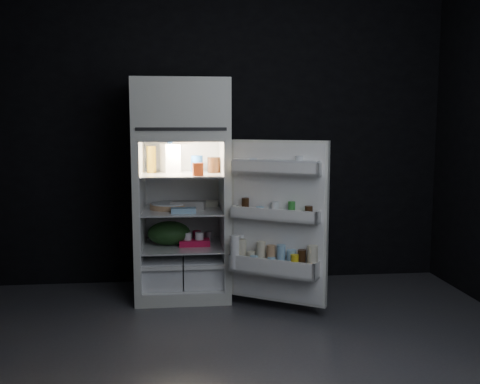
{
  "coord_description": "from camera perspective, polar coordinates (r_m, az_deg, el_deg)",
  "views": [
    {
      "loc": [
        -0.37,
        -3.12,
        1.41
      ],
      "look_at": [
        0.07,
        1.0,
        0.9
      ],
      "focal_mm": 40.0,
      "sensor_mm": 36.0,
      "label": 1
    }
  ],
  "objects": [
    {
      "name": "egg_carton",
      "position": [
        4.44,
        -5.55,
        -1.42
      ],
      "size": [
        0.29,
        0.16,
        0.07
      ],
      "primitive_type": "cube",
      "rotation": [
        0.0,
        0.0,
        -0.2
      ],
      "color": "gray",
      "rests_on": "refrigerator"
    },
    {
      "name": "wall_back",
      "position": [
        4.83,
        -1.74,
        6.31
      ],
      "size": [
        4.0,
        0.0,
        2.7
      ],
      "primitive_type": "cube",
      "color": "black",
      "rests_on": "ground"
    },
    {
      "name": "pie",
      "position": [
        4.5,
        -7.5,
        -1.52
      ],
      "size": [
        0.34,
        0.34,
        0.04
      ],
      "primitive_type": "cylinder",
      "rotation": [
        0.0,
        0.0,
        -0.04
      ],
      "color": "tan",
      "rests_on": "refrigerator"
    },
    {
      "name": "small_can_red",
      "position": [
        4.64,
        -4.64,
        -4.69
      ],
      "size": [
        0.09,
        0.09,
        0.09
      ],
      "primitive_type": "cylinder",
      "rotation": [
        0.0,
        0.0,
        -0.3
      ],
      "color": "red",
      "rests_on": "refrigerator"
    },
    {
      "name": "produce_bag",
      "position": [
        4.52,
        -7.58,
        -4.36
      ],
      "size": [
        0.45,
        0.42,
        0.2
      ],
      "primitive_type": "ellipsoid",
      "rotation": [
        0.0,
        0.0,
        -0.43
      ],
      "color": "#193815",
      "rests_on": "refrigerator"
    },
    {
      "name": "small_can_silver",
      "position": [
        4.6,
        -3.37,
        -4.78
      ],
      "size": [
        0.07,
        0.07,
        0.09
      ],
      "primitive_type": "cylinder",
      "rotation": [
        0.0,
        0.0,
        0.04
      ],
      "color": "silver",
      "rests_on": "refrigerator"
    },
    {
      "name": "wrapped_pkg",
      "position": [
        4.59,
        -3.11,
        -1.24
      ],
      "size": [
        0.14,
        0.12,
        0.05
      ],
      "primitive_type": "cube",
      "rotation": [
        0.0,
        0.0,
        -0.14
      ],
      "color": "beige",
      "rests_on": "refrigerator"
    },
    {
      "name": "flat_package",
      "position": [
        4.27,
        -6.05,
        -1.97
      ],
      "size": [
        0.2,
        0.1,
        0.04
      ],
      "primitive_type": "cube",
      "rotation": [
        0.0,
        0.0,
        0.01
      ],
      "color": "#87B4D2",
      "rests_on": "refrigerator"
    },
    {
      "name": "milk_jug",
      "position": [
        4.49,
        -7.45,
        3.59
      ],
      "size": [
        0.17,
        0.17,
        0.24
      ],
      "primitive_type": "cube",
      "rotation": [
        0.0,
        0.0,
        0.4
      ],
      "color": "white",
      "rests_on": "refrigerator"
    },
    {
      "name": "floor",
      "position": [
        3.45,
        0.62,
        -17.16
      ],
      "size": [
        4.0,
        3.4,
        0.0
      ],
      "primitive_type": "cube",
      "color": "#46464B",
      "rests_on": "ground"
    },
    {
      "name": "yogurt_tray",
      "position": [
        4.47,
        -4.87,
        -5.4
      ],
      "size": [
        0.26,
        0.14,
        0.05
      ],
      "primitive_type": "cube",
      "rotation": [
        0.0,
        0.0,
        0.02
      ],
      "color": "red",
      "rests_on": "refrigerator"
    },
    {
      "name": "refrigerator",
      "position": [
        4.46,
        -6.2,
        1.13
      ],
      "size": [
        0.76,
        0.71,
        1.78
      ],
      "color": "silver",
      "rests_on": "ground"
    },
    {
      "name": "amber_bottle",
      "position": [
        4.51,
        -9.43,
        3.44
      ],
      "size": [
        0.09,
        0.09,
        0.22
      ],
      "primitive_type": "cylinder",
      "rotation": [
        0.0,
        0.0,
        -0.24
      ],
      "color": "gold",
      "rests_on": "refrigerator"
    },
    {
      "name": "jam_jar",
      "position": [
        4.46,
        -2.8,
        2.91
      ],
      "size": [
        0.11,
        0.11,
        0.13
      ],
      "primitive_type": "cylinder",
      "rotation": [
        0.0,
        0.0,
        0.07
      ],
      "color": "black",
      "rests_on": "refrigerator"
    },
    {
      "name": "fridge_door",
      "position": [
        3.99,
        3.92,
        -3.59
      ],
      "size": [
        0.71,
        0.54,
        1.22
      ],
      "color": "silver",
      "rests_on": "ground"
    },
    {
      "name": "mayo_jar",
      "position": [
        4.51,
        -4.61,
        3.01
      ],
      "size": [
        0.13,
        0.13,
        0.14
      ],
      "primitive_type": "cylinder",
      "rotation": [
        0.0,
        0.0,
        0.35
      ],
      "color": "#205CB1",
      "rests_on": "refrigerator"
    },
    {
      "name": "small_carton",
      "position": [
        4.2,
        -4.52,
        2.43
      ],
      "size": [
        0.09,
        0.07,
        0.1
      ],
      "primitive_type": "cube",
      "rotation": [
        0.0,
        0.0,
        0.12
      ],
      "color": "#E54E1B",
      "rests_on": "refrigerator"
    },
    {
      "name": "wall_front",
      "position": [
        1.47,
        8.52,
        4.49
      ],
      "size": [
        4.0,
        0.0,
        2.7
      ],
      "primitive_type": "cube",
      "color": "black",
      "rests_on": "ground"
    }
  ]
}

